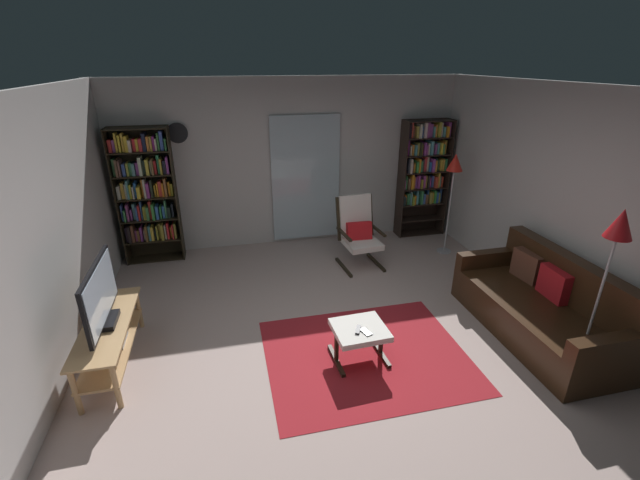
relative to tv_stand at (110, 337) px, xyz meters
name	(u,v)px	position (x,y,z in m)	size (l,w,h in m)	color
ground_plane	(339,342)	(2.29, -0.17, -0.32)	(7.02, 7.02, 0.00)	#B39B94
wall_back	(291,164)	(2.29, 2.73, 0.98)	(5.60, 0.06, 2.60)	beige
wall_left	(29,259)	(-0.41, -0.17, 0.98)	(0.06, 6.00, 2.60)	beige
wall_right	(578,210)	(4.99, -0.17, 0.98)	(0.06, 6.00, 2.60)	beige
glass_door_panel	(306,179)	(2.51, 2.66, 0.73)	(1.10, 0.01, 2.00)	silver
area_rug	(366,355)	(2.50, -0.46, -0.32)	(2.05, 1.68, 0.01)	maroon
tv_stand	(110,337)	(0.00, 0.00, 0.00)	(0.42, 1.35, 0.49)	tan
television	(100,297)	(0.00, -0.01, 0.46)	(0.20, 1.01, 0.61)	black
bookshelf_near_tv	(146,192)	(0.12, 2.48, 0.74)	(0.82, 0.30, 1.98)	black
bookshelf_near_sofa	(423,170)	(4.47, 2.52, 0.80)	(0.81, 0.30, 1.94)	black
leather_sofa	(541,308)	(4.50, -0.50, -0.02)	(0.88, 1.97, 0.88)	#331F10
lounge_armchair	(358,230)	(3.07, 1.61, 0.21)	(0.61, 0.70, 1.02)	black
ottoman	(360,333)	(2.41, -0.48, -0.02)	(0.54, 0.50, 0.38)	white
tv_remote	(358,330)	(2.38, -0.52, 0.06)	(0.04, 0.14, 0.02)	black
cell_phone	(366,332)	(2.44, -0.57, 0.06)	(0.07, 0.14, 0.01)	black
floor_lamp_by_sofa	(616,239)	(4.49, -1.12, 1.07)	(0.23, 0.23, 1.67)	#A5A5AD
floor_lamp_by_shelf	(454,171)	(4.54, 1.69, 0.99)	(0.24, 0.24, 1.56)	#A5A5AD
wall_clock	(177,133)	(0.64, 2.65, 1.53)	(0.29, 0.03, 0.29)	silver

